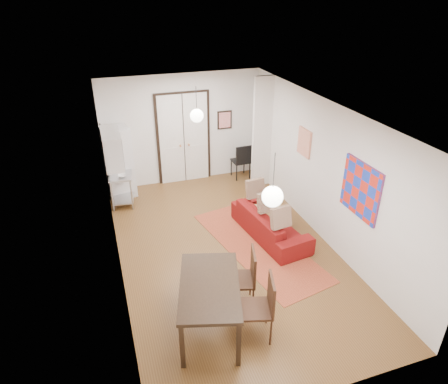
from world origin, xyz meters
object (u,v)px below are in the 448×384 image
object	(u,v)px
dining_chair_far	(252,299)
black_side_chair	(239,157)
dining_chair_near	(236,271)
dining_table	(210,289)
kitchen_counter	(122,183)
fridge	(119,162)
sofa	(270,223)
coffee_table	(269,212)

from	to	relation	value
dining_chair_far	black_side_chair	size ratio (longest dim) A/B	1.08
dining_chair_near	dining_table	bearing A→B (deg)	-36.33
kitchen_counter	fridge	xyz separation A→B (m)	(0.00, 0.38, 0.39)
dining_table	black_side_chair	size ratio (longest dim) A/B	1.77
dining_chair_near	black_side_chair	distance (m)	5.03
dining_table	fridge	bearing A→B (deg)	99.49
sofa	kitchen_counter	bearing A→B (deg)	39.48
sofa	fridge	distance (m)	4.14
sofa	dining_table	size ratio (longest dim) A/B	1.19
kitchen_counter	dining_table	world-z (taller)	dining_table
sofa	dining_table	xyz separation A→B (m)	(-1.98, -2.09, 0.47)
sofa	kitchen_counter	size ratio (longest dim) A/B	1.87
fridge	dining_chair_far	distance (m)	5.50
sofa	coffee_table	distance (m)	0.41
sofa	dining_chair_near	distance (m)	2.16
kitchen_counter	sofa	bearing A→B (deg)	-34.52
dining_chair_near	dining_chair_far	bearing A→B (deg)	16.20
dining_chair_far	sofa	bearing A→B (deg)	165.63
fridge	dining_table	size ratio (longest dim) A/B	1.02
dining_chair_near	dining_chair_far	world-z (taller)	same
dining_table	dining_chair_far	size ratio (longest dim) A/B	1.64
sofa	dining_chair_far	world-z (taller)	dining_chair_far
dining_table	black_side_chair	xyz separation A→B (m)	(2.41, 5.16, -0.19)
dining_chair_far	black_side_chair	distance (m)	5.69
dining_chair_near	dining_chair_far	xyz separation A→B (m)	(0.00, -0.70, 0.00)
fridge	dining_chair_near	xyz separation A→B (m)	(1.45, -4.60, -0.27)
sofa	coffee_table	bearing A→B (deg)	-29.58
sofa	black_side_chair	bearing A→B (deg)	-16.13
black_side_chair	kitchen_counter	bearing A→B (deg)	5.78
fridge	sofa	bearing A→B (deg)	-54.47
sofa	dining_table	bearing A→B (deg)	128.60
sofa	fridge	world-z (taller)	fridge
coffee_table	kitchen_counter	distance (m)	3.71
coffee_table	black_side_chair	bearing A→B (deg)	83.88
kitchen_counter	dining_chair_far	world-z (taller)	dining_chair_far
fridge	dining_chair_near	size ratio (longest dim) A/B	1.67
coffee_table	fridge	xyz separation A→B (m)	(-2.97, 2.59, 0.55)
sofa	dining_chair_far	size ratio (longest dim) A/B	1.94
kitchen_counter	fridge	world-z (taller)	fridge
dining_chair_far	dining_chair_near	bearing A→B (deg)	-163.80
black_side_chair	fridge	bearing A→B (deg)	-0.90
dining_chair_far	fridge	bearing A→B (deg)	-148.55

